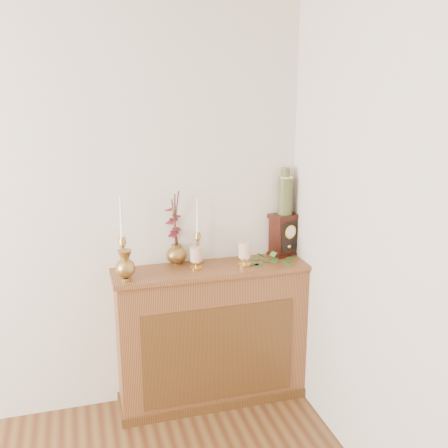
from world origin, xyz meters
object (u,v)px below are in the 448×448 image
object	(u,v)px
candlestick_left	(123,249)
ginger_jar	(174,230)
ceramic_vase	(285,194)
candlestick_center	(198,242)
bud_vase	(125,266)
mantel_clock	(284,235)

from	to	relation	value
candlestick_left	ginger_jar	size ratio (longest dim) A/B	0.98
ginger_jar	ceramic_vase	distance (m)	0.75
candlestick_center	ceramic_vase	world-z (taller)	ceramic_vase
candlestick_center	ceramic_vase	bearing A→B (deg)	0.81
candlestick_center	candlestick_left	bearing A→B (deg)	-171.93
bud_vase	ceramic_vase	distance (m)	1.13
candlestick_center	ginger_jar	bearing A→B (deg)	158.77
candlestick_left	mantel_clock	distance (m)	1.06
candlestick_left	ginger_jar	xyz separation A→B (m)	(0.33, 0.12, 0.06)
candlestick_left	mantel_clock	xyz separation A→B (m)	(1.06, 0.07, -0.02)
ginger_jar	mantel_clock	size ratio (longest dim) A/B	1.71
candlestick_center	mantel_clock	size ratio (longest dim) A/B	1.50
candlestick_center	ceramic_vase	size ratio (longest dim) A/B	1.39
candlestick_left	bud_vase	world-z (taller)	candlestick_left
candlestick_center	ceramic_vase	xyz separation A→B (m)	(0.59, 0.01, 0.28)
mantel_clock	ceramic_vase	bearing A→B (deg)	90.00
ceramic_vase	candlestick_left	bearing A→B (deg)	-175.94
mantel_clock	ceramic_vase	xyz separation A→B (m)	(-0.00, 0.00, 0.28)
mantel_clock	ginger_jar	bearing A→B (deg)	159.11
bud_vase	mantel_clock	distance (m)	1.08
candlestick_left	ginger_jar	distance (m)	0.36
candlestick_center	bud_vase	size ratio (longest dim) A/B	2.27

